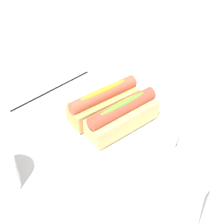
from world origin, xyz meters
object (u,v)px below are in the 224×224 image
object	(u,v)px
serving_bowl	(112,124)
chopstick_near	(51,90)
hotdog_front	(103,102)
hotdog_back	(121,116)

from	to	relation	value
serving_bowl	chopstick_near	size ratio (longest dim) A/B	1.25
hotdog_front	hotdog_back	distance (m)	0.06
chopstick_near	hotdog_front	bearing A→B (deg)	97.47
serving_bowl	hotdog_back	xyz separation A→B (m)	(0.00, 0.03, 0.04)
serving_bowl	hotdog_back	distance (m)	0.05
chopstick_near	serving_bowl	bearing A→B (deg)	96.09
hotdog_back	serving_bowl	bearing A→B (deg)	-92.50
hotdog_front	serving_bowl	bearing A→B (deg)	87.50
hotdog_back	chopstick_near	xyz separation A→B (m)	(0.02, -0.22, -0.06)
serving_bowl	hotdog_front	size ratio (longest dim) A/B	1.77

